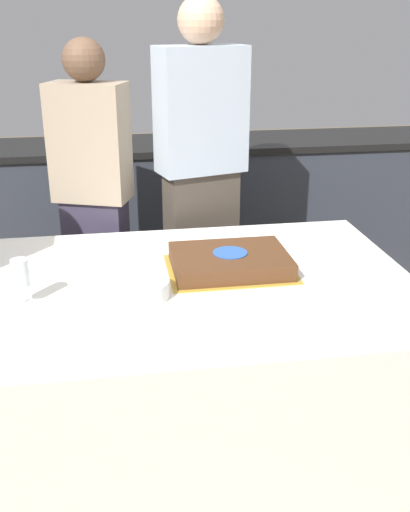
# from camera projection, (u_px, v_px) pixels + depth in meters

# --- Properties ---
(ground_plane) EXTENTS (14.00, 14.00, 0.00)m
(ground_plane) POSITION_uv_depth(u_px,v_px,m) (178.00, 440.00, 2.50)
(ground_plane) COLOR #7A664C
(back_counter) EXTENTS (4.40, 0.58, 0.92)m
(back_counter) POSITION_uv_depth(u_px,v_px,m) (146.00, 214.00, 3.85)
(back_counter) COLOR #333842
(back_counter) RESTS_ON ground_plane
(dining_table) EXTENTS (1.81, 1.18, 0.73)m
(dining_table) POSITION_uv_depth(u_px,v_px,m) (177.00, 366.00, 2.36)
(dining_table) COLOR white
(dining_table) RESTS_ON ground_plane
(cake) EXTENTS (0.49, 0.37, 0.07)m
(cake) POSITION_uv_depth(u_px,v_px,m) (230.00, 261.00, 2.33)
(cake) COLOR gold
(cake) RESTS_ON dining_table
(plate_stack) EXTENTS (0.23, 0.23, 0.06)m
(plate_stack) POSITION_uv_depth(u_px,v_px,m) (137.00, 288.00, 2.11)
(plate_stack) COLOR white
(plate_stack) RESTS_ON dining_table
(wine_glass) EXTENTS (0.06, 0.06, 0.16)m
(wine_glass) POSITION_uv_depth(u_px,v_px,m) (20.00, 274.00, 2.03)
(wine_glass) COLOR white
(wine_glass) RESTS_ON dining_table
(side_plate_near_cake) EXTENTS (0.22, 0.22, 0.00)m
(side_plate_near_cake) POSITION_uv_depth(u_px,v_px,m) (228.00, 238.00, 2.66)
(side_plate_near_cake) COLOR white
(side_plate_near_cake) RESTS_ON dining_table
(person_cutting_cake) EXTENTS (0.45, 0.30, 1.74)m
(person_cutting_cake) POSITION_uv_depth(u_px,v_px,m) (201.00, 179.00, 2.94)
(person_cutting_cake) COLOR #4C4238
(person_cutting_cake) RESTS_ON ground_plane
(person_standing_back) EXTENTS (0.40, 0.31, 1.56)m
(person_standing_back) POSITION_uv_depth(u_px,v_px,m) (94.00, 202.00, 2.89)
(person_standing_back) COLOR #383347
(person_standing_back) RESTS_ON ground_plane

